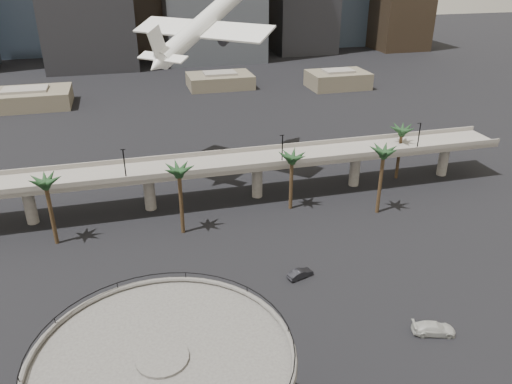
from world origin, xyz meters
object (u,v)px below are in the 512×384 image
object	(u,v)px
airborne_jet	(203,25)
car_a	(196,310)
overpass	(204,169)
car_c	(434,328)
car_b	(300,274)

from	to	relation	value
airborne_jet	car_a	distance (m)	60.85
overpass	airborne_jet	world-z (taller)	airborne_jet
airborne_jet	car_c	distance (m)	73.10
airborne_jet	car_b	xyz separation A→B (m)	(6.33, -46.10, -32.06)
airborne_jet	car_c	bearing A→B (deg)	-117.85
car_a	car_c	world-z (taller)	car_c
overpass	car_a	distance (m)	35.68
car_a	car_b	size ratio (longest dim) A/B	0.93
airborne_jet	car_c	size ratio (longest dim) A/B	4.94
airborne_jet	car_a	bearing A→B (deg)	-147.05
car_c	overpass	bearing A→B (deg)	43.32
car_c	car_b	bearing A→B (deg)	54.85
car_b	car_c	distance (m)	21.18
overpass	airborne_jet	bearing A→B (deg)	77.39
overpass	car_b	distance (m)	32.16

